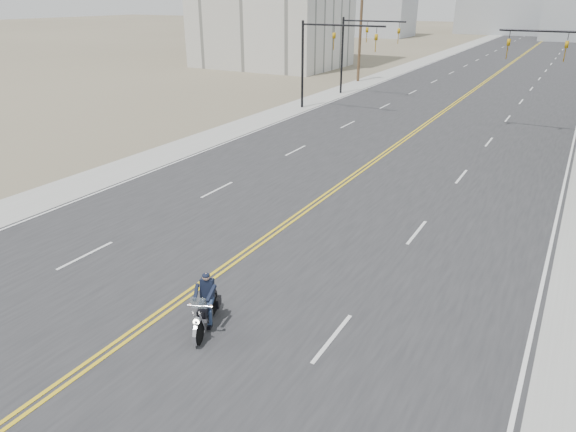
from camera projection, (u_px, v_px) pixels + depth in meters
The scene contains 7 objects.
ground_plane at pixel (93, 362), 13.38m from camera, with size 400.00×400.00×0.00m, color #776D56.
road at pixel (507, 67), 69.25m from camera, with size 20.00×200.00×0.01m, color #303033.
sidewalk_left at pixel (423, 62), 74.48m from camera, with size 3.00×200.00×0.01m, color #A5A5A0.
traffic_mast_left at pixel (325, 48), 41.05m from camera, with size 7.10×0.26×7.00m.
traffic_mast_far at pixel (359, 42), 47.62m from camera, with size 6.10×0.26×7.00m.
utility_pole_left at pixel (360, 29), 55.21m from camera, with size 2.20×0.30×10.50m.
motorcyclist at pixel (205, 303), 14.47m from camera, with size 0.89×2.08×1.62m, color black, non-canonical shape.
Camera 1 is at (9.76, -6.85, 8.80)m, focal length 32.00 mm.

